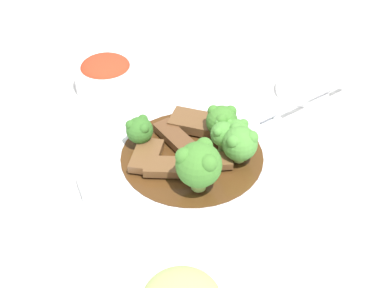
# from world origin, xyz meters

# --- Properties ---
(ground_plane) EXTENTS (4.00, 4.00, 0.00)m
(ground_plane) POSITION_xyz_m (0.00, 0.00, 0.00)
(ground_plane) COLOR white
(main_plate) EXTENTS (0.29, 0.29, 0.02)m
(main_plate) POSITION_xyz_m (0.00, 0.00, 0.01)
(main_plate) COLOR white
(main_plate) RESTS_ON ground_plane
(beef_strip_0) EXTENTS (0.03, 0.07, 0.01)m
(beef_strip_0) POSITION_xyz_m (-0.01, 0.03, 0.02)
(beef_strip_0) COLOR brown
(beef_strip_0) RESTS_ON main_plate
(beef_strip_1) EXTENTS (0.07, 0.05, 0.01)m
(beef_strip_1) POSITION_xyz_m (0.01, -0.03, 0.02)
(beef_strip_1) COLOR brown
(beef_strip_1) RESTS_ON main_plate
(beef_strip_2) EXTENTS (0.07, 0.06, 0.01)m
(beef_strip_2) POSITION_xyz_m (-0.04, -0.01, 0.02)
(beef_strip_2) COLOR brown
(beef_strip_2) RESTS_ON main_plate
(beef_strip_3) EXTENTS (0.08, 0.08, 0.01)m
(beef_strip_3) POSITION_xyz_m (0.03, 0.04, 0.03)
(beef_strip_3) COLOR brown
(beef_strip_3) RESTS_ON main_plate
(beef_strip_4) EXTENTS (0.06, 0.07, 0.01)m
(beef_strip_4) POSITION_xyz_m (-0.06, 0.02, 0.02)
(beef_strip_4) COLOR brown
(beef_strip_4) RESTS_ON main_plate
(broccoli_floret_0) EXTENTS (0.04, 0.04, 0.05)m
(broccoli_floret_0) POSITION_xyz_m (0.05, 0.01, 0.05)
(broccoli_floret_0) COLOR #8EB756
(broccoli_floret_0) RESTS_ON main_plate
(broccoli_floret_1) EXTENTS (0.05, 0.05, 0.06)m
(broccoli_floret_1) POSITION_xyz_m (-0.02, -0.06, 0.06)
(broccoli_floret_1) COLOR #7FA84C
(broccoli_floret_1) RESTS_ON main_plate
(broccoli_floret_2) EXTENTS (0.03, 0.03, 0.04)m
(broccoli_floret_2) POSITION_xyz_m (0.04, -0.01, 0.05)
(broccoli_floret_2) COLOR #7FA84C
(broccoli_floret_2) RESTS_ON main_plate
(broccoli_floret_3) EXTENTS (0.03, 0.03, 0.04)m
(broccoli_floret_3) POSITION_xyz_m (0.06, -0.01, 0.04)
(broccoli_floret_3) COLOR #8EB756
(broccoli_floret_3) RESTS_ON main_plate
(broccoli_floret_4) EXTENTS (0.03, 0.03, 0.04)m
(broccoli_floret_4) POSITION_xyz_m (-0.05, 0.05, 0.04)
(broccoli_floret_4) COLOR #7FA84C
(broccoli_floret_4) RESTS_ON main_plate
(broccoli_floret_5) EXTENTS (0.04, 0.04, 0.05)m
(broccoli_floret_5) POSITION_xyz_m (0.05, -0.04, 0.05)
(broccoli_floret_5) COLOR #8EB756
(broccoli_floret_5) RESTS_ON main_plate
(serving_spoon) EXTENTS (0.25, 0.05, 0.01)m
(serving_spoon) POSITION_xyz_m (0.09, 0.01, 0.03)
(serving_spoon) COLOR silver
(serving_spoon) RESTS_ON main_plate
(side_bowl_kimchi) EXTENTS (0.09, 0.09, 0.05)m
(side_bowl_kimchi) POSITION_xyz_m (-0.03, 0.21, 0.03)
(side_bowl_kimchi) COLOR white
(side_bowl_kimchi) RESTS_ON ground_plane
(sauce_dish) EXTENTS (0.08, 0.08, 0.01)m
(sauce_dish) POSITION_xyz_m (0.22, 0.06, 0.01)
(sauce_dish) COLOR white
(sauce_dish) RESTS_ON ground_plane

